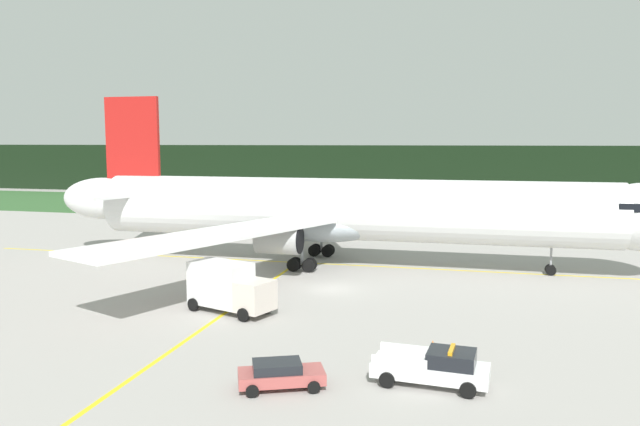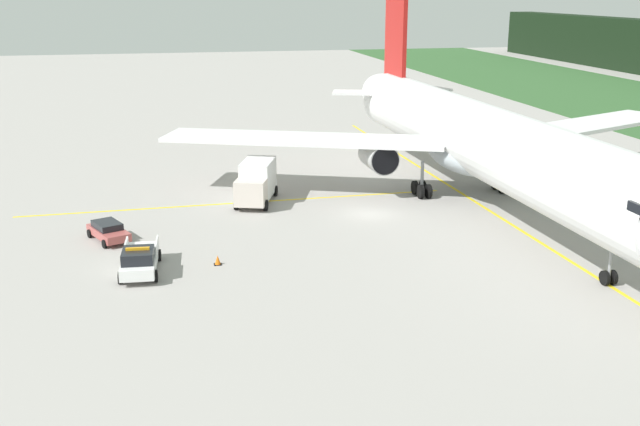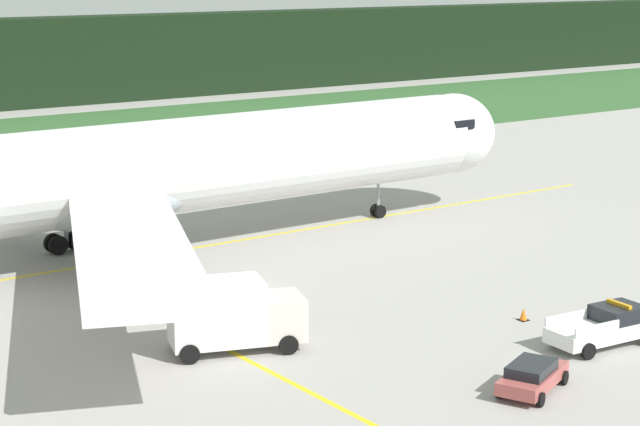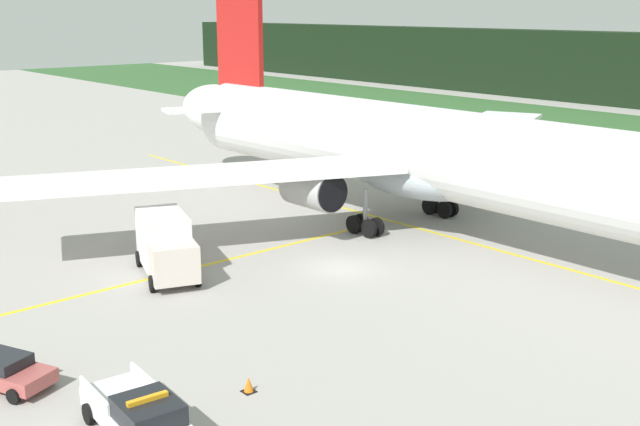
# 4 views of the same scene
# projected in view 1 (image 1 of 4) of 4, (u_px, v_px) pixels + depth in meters

# --- Properties ---
(ground) EXTENTS (320.00, 320.00, 0.00)m
(ground) POSITION_uv_depth(u_px,v_px,m) (332.00, 289.00, 48.59)
(ground) COLOR #9F9A96
(grass_verge) EXTENTS (320.00, 35.01, 0.04)m
(grass_verge) POSITION_uv_depth(u_px,v_px,m) (412.00, 211.00, 103.24)
(grass_verge) COLOR #31592D
(grass_verge) RESTS_ON ground
(distant_tree_line) EXTENTS (288.00, 6.21, 10.78)m
(distant_tree_line) POSITION_uv_depth(u_px,v_px,m) (426.00, 171.00, 128.59)
(distant_tree_line) COLOR black
(distant_tree_line) RESTS_ON ground
(taxiway_centerline_main) EXTENTS (76.59, 1.63, 0.01)m
(taxiway_centerline_main) POSITION_uv_depth(u_px,v_px,m) (347.00, 265.00, 58.01)
(taxiway_centerline_main) COLOR yellow
(taxiway_centerline_main) RESTS_ON ground
(taxiway_centerline_spur) EXTENTS (0.91, 35.06, 0.01)m
(taxiway_centerline_spur) POSITION_uv_depth(u_px,v_px,m) (218.00, 318.00, 40.59)
(taxiway_centerline_spur) COLOR yellow
(taxiway_centerline_spur) RESTS_ON ground
(airliner) EXTENTS (58.57, 50.58, 16.10)m
(airliner) POSITION_uv_depth(u_px,v_px,m) (342.00, 210.00, 57.52)
(airliner) COLOR silver
(airliner) RESTS_ON ground
(ops_pickup_truck) EXTENTS (5.66, 2.62, 1.94)m
(ops_pickup_truck) POSITION_uv_depth(u_px,v_px,m) (435.00, 367.00, 29.31)
(ops_pickup_truck) COLOR white
(ops_pickup_truck) RESTS_ON ground
(catering_truck) EXTENTS (6.57, 4.32, 3.54)m
(catering_truck) POSITION_uv_depth(u_px,v_px,m) (229.00, 287.00, 41.85)
(catering_truck) COLOR beige
(catering_truck) RESTS_ON ground
(staff_car) EXTENTS (4.43, 3.24, 1.30)m
(staff_car) POSITION_uv_depth(u_px,v_px,m) (280.00, 374.00, 28.99)
(staff_car) COLOR #A74D4A
(staff_car) RESTS_ON ground
(apron_cone) EXTENTS (0.49, 0.49, 0.62)m
(apron_cone) POSITION_uv_depth(u_px,v_px,m) (433.00, 346.00, 34.15)
(apron_cone) COLOR black
(apron_cone) RESTS_ON ground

